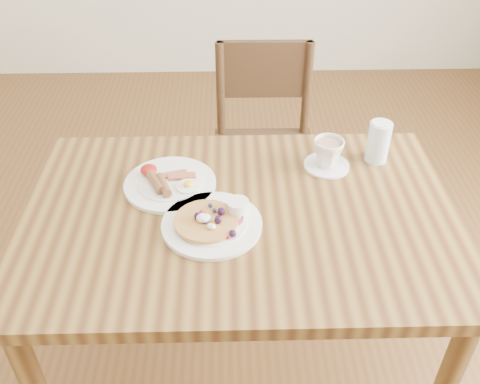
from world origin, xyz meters
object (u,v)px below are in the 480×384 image
at_px(dining_table, 240,238).
at_px(pancake_plate, 213,221).
at_px(chair_far, 264,143).
at_px(breakfast_plate, 169,183).
at_px(teacup_saucer, 328,155).
at_px(water_glass, 378,142).

bearing_deg(dining_table, pancake_plate, -143.18).
bearing_deg(dining_table, chair_far, 81.01).
bearing_deg(breakfast_plate, teacup_saucer, 10.30).
bearing_deg(chair_far, breakfast_plate, 63.06).
bearing_deg(pancake_plate, teacup_saucer, 37.72).
bearing_deg(dining_table, teacup_saucer, 37.96).
distance_m(dining_table, breakfast_plate, 0.27).
distance_m(dining_table, teacup_saucer, 0.37).
distance_m(pancake_plate, breakfast_plate, 0.22).
relative_size(pancake_plate, breakfast_plate, 1.00).
height_order(teacup_saucer, water_glass, water_glass).
bearing_deg(teacup_saucer, dining_table, -142.04).
distance_m(pancake_plate, teacup_saucer, 0.44).
xyz_separation_m(dining_table, pancake_plate, (-0.07, -0.05, 0.11)).
bearing_deg(chair_far, water_glass, 122.15).
xyz_separation_m(pancake_plate, teacup_saucer, (0.35, 0.27, 0.03)).
xyz_separation_m(dining_table, chair_far, (0.12, 0.75, -0.16)).
distance_m(chair_far, breakfast_plate, 0.76).
height_order(dining_table, pancake_plate, pancake_plate).
relative_size(breakfast_plate, water_glass, 2.08).
height_order(breakfast_plate, teacup_saucer, teacup_saucer).
bearing_deg(teacup_saucer, breakfast_plate, -169.70).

